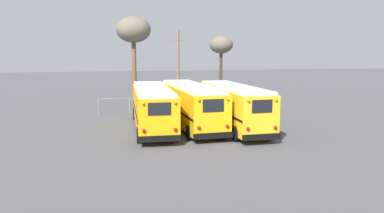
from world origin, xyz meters
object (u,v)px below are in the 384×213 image
school_bus_1 (191,104)px  bare_tree_1 (133,31)px  school_bus_2 (233,105)px  bare_tree_0 (221,46)px  school_bus_0 (152,106)px  utility_pole (178,69)px

school_bus_1 → bare_tree_1: 13.31m
school_bus_2 → bare_tree_0: bare_tree_0 is taller
school_bus_0 → utility_pole: 9.69m
school_bus_0 → school_bus_2: (5.67, -1.31, 0.05)m
school_bus_0 → bare_tree_1: size_ratio=1.22×
school_bus_1 → utility_pole: size_ratio=1.44×
school_bus_0 → bare_tree_1: (-0.47, 11.56, 5.87)m
school_bus_0 → school_bus_1: bearing=1.2°
school_bus_1 → bare_tree_0: size_ratio=1.45×
school_bus_1 → bare_tree_0: (7.75, 17.92, 4.51)m
utility_pole → bare_tree_0: 11.86m
bare_tree_0 → bare_tree_1: bearing=-149.9°
school_bus_0 → bare_tree_0: size_ratio=1.48×
school_bus_0 → utility_pole: bearing=68.2°
utility_pole → bare_tree_1: (-3.97, 2.81, 3.61)m
school_bus_0 → bare_tree_0: bearing=59.5°
school_bus_2 → utility_pole: utility_pole is taller
bare_tree_0 → school_bus_1: bearing=-113.4°
school_bus_0 → bare_tree_1: 12.98m
school_bus_0 → bare_tree_0: (10.59, 17.97, 4.55)m
school_bus_2 → utility_pole: bearing=102.2°
school_bus_1 → utility_pole: utility_pole is taller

